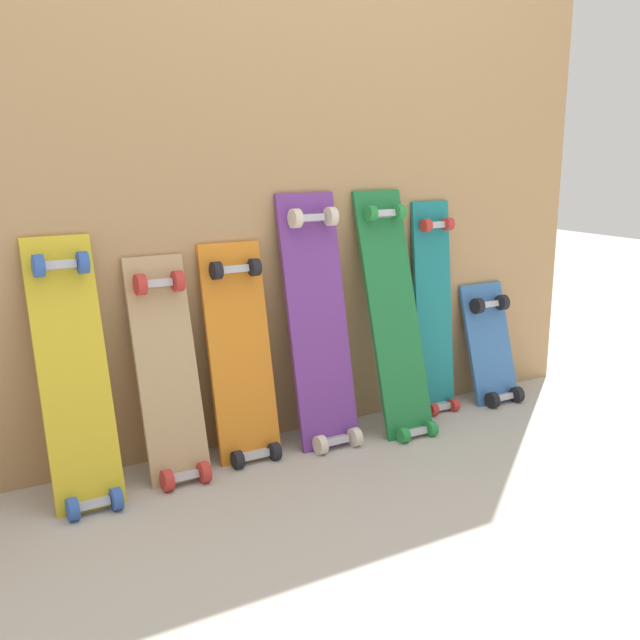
{
  "coord_description": "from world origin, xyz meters",
  "views": [
    {
      "loc": [
        -1.28,
        -2.24,
        1.03
      ],
      "look_at": [
        0.0,
        -0.07,
        0.44
      ],
      "focal_mm": 41.96,
      "sensor_mm": 36.0,
      "label": 1
    }
  ],
  "objects_px": {
    "skateboard_yellow": "(75,384)",
    "skateboard_purple": "(320,330)",
    "skateboard_orange": "(242,362)",
    "skateboard_teal": "(434,317)",
    "skateboard_blue": "(492,351)",
    "skateboard_natural": "(169,380)",
    "skateboard_green": "(395,323)"
  },
  "relations": [
    {
      "from": "skateboard_yellow",
      "to": "skateboard_purple",
      "type": "distance_m",
      "value": 0.85
    },
    {
      "from": "skateboard_orange",
      "to": "skateboard_teal",
      "type": "relative_size",
      "value": 0.88
    },
    {
      "from": "skateboard_blue",
      "to": "skateboard_purple",
      "type": "bearing_deg",
      "value": -178.81
    },
    {
      "from": "skateboard_natural",
      "to": "skateboard_purple",
      "type": "xyz_separation_m",
      "value": [
        0.56,
        0.01,
        0.09
      ]
    },
    {
      "from": "skateboard_yellow",
      "to": "skateboard_purple",
      "type": "height_order",
      "value": "skateboard_purple"
    },
    {
      "from": "skateboard_orange",
      "to": "skateboard_purple",
      "type": "xyz_separation_m",
      "value": [
        0.29,
        -0.02,
        0.08
      ]
    },
    {
      "from": "skateboard_natural",
      "to": "skateboard_purple",
      "type": "distance_m",
      "value": 0.56
    },
    {
      "from": "skateboard_yellow",
      "to": "skateboard_teal",
      "type": "bearing_deg",
      "value": 3.37
    },
    {
      "from": "skateboard_blue",
      "to": "skateboard_yellow",
      "type": "bearing_deg",
      "value": -178.49
    },
    {
      "from": "skateboard_yellow",
      "to": "skateboard_green",
      "type": "bearing_deg",
      "value": -0.32
    },
    {
      "from": "skateboard_natural",
      "to": "skateboard_green",
      "type": "relative_size",
      "value": 0.81
    },
    {
      "from": "skateboard_purple",
      "to": "skateboard_blue",
      "type": "bearing_deg",
      "value": 1.19
    },
    {
      "from": "skateboard_purple",
      "to": "skateboard_green",
      "type": "height_order",
      "value": "same"
    },
    {
      "from": "skateboard_yellow",
      "to": "skateboard_natural",
      "type": "height_order",
      "value": "skateboard_yellow"
    },
    {
      "from": "skateboard_orange",
      "to": "skateboard_blue",
      "type": "bearing_deg",
      "value": -0.13
    },
    {
      "from": "skateboard_yellow",
      "to": "skateboard_blue",
      "type": "distance_m",
      "value": 1.68
    },
    {
      "from": "skateboard_purple",
      "to": "skateboard_yellow",
      "type": "bearing_deg",
      "value": -178.17
    },
    {
      "from": "skateboard_green",
      "to": "skateboard_teal",
      "type": "distance_m",
      "value": 0.27
    },
    {
      "from": "skateboard_blue",
      "to": "skateboard_orange",
      "type": "bearing_deg",
      "value": 179.87
    },
    {
      "from": "skateboard_teal",
      "to": "skateboard_purple",
      "type": "bearing_deg",
      "value": -174.27
    },
    {
      "from": "skateboard_natural",
      "to": "skateboard_blue",
      "type": "bearing_deg",
      "value": 0.96
    },
    {
      "from": "skateboard_purple",
      "to": "skateboard_teal",
      "type": "relative_size",
      "value": 1.05
    },
    {
      "from": "skateboard_orange",
      "to": "skateboard_yellow",
      "type": "bearing_deg",
      "value": -175.15
    },
    {
      "from": "skateboard_purple",
      "to": "skateboard_blue",
      "type": "relative_size",
      "value": 1.73
    },
    {
      "from": "skateboard_yellow",
      "to": "skateboard_orange",
      "type": "height_order",
      "value": "skateboard_yellow"
    },
    {
      "from": "skateboard_yellow",
      "to": "skateboard_natural",
      "type": "distance_m",
      "value": 0.29
    },
    {
      "from": "skateboard_yellow",
      "to": "skateboard_blue",
      "type": "height_order",
      "value": "skateboard_yellow"
    },
    {
      "from": "skateboard_natural",
      "to": "skateboard_green",
      "type": "bearing_deg",
      "value": -1.83
    },
    {
      "from": "skateboard_purple",
      "to": "skateboard_green",
      "type": "bearing_deg",
      "value": -6.37
    },
    {
      "from": "skateboard_orange",
      "to": "skateboard_purple",
      "type": "height_order",
      "value": "skateboard_purple"
    },
    {
      "from": "skateboard_teal",
      "to": "skateboard_natural",
      "type": "bearing_deg",
      "value": -176.83
    },
    {
      "from": "skateboard_natural",
      "to": "skateboard_blue",
      "type": "height_order",
      "value": "skateboard_natural"
    }
  ]
}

